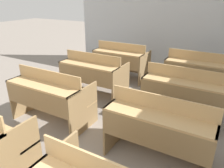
{
  "coord_description": "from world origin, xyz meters",
  "views": [
    {
      "loc": [
        1.59,
        0.33,
        2.04
      ],
      "look_at": [
        0.08,
        2.96,
        0.79
      ],
      "focal_mm": 35.0,
      "sensor_mm": 36.0,
      "label": 1
    }
  ],
  "objects_px": {
    "bench_second_left": "(50,95)",
    "bench_back_right": "(197,72)",
    "bench_third_left": "(93,73)",
    "bench_second_right": "(160,127)",
    "bench_third_right": "(183,92)",
    "bench_back_left": "(121,60)"
  },
  "relations": [
    {
      "from": "bench_second_left",
      "to": "bench_second_right",
      "type": "bearing_deg",
      "value": 0.0
    },
    {
      "from": "bench_third_right",
      "to": "bench_back_right",
      "type": "height_order",
      "value": "same"
    },
    {
      "from": "bench_second_left",
      "to": "bench_third_right",
      "type": "xyz_separation_m",
      "value": [
        1.88,
        1.24,
        0.0
      ]
    },
    {
      "from": "bench_second_right",
      "to": "bench_back_right",
      "type": "distance_m",
      "value": 2.48
    },
    {
      "from": "bench_third_left",
      "to": "bench_back_right",
      "type": "distance_m",
      "value": 2.25
    },
    {
      "from": "bench_third_left",
      "to": "bench_back_left",
      "type": "height_order",
      "value": "same"
    },
    {
      "from": "bench_second_left",
      "to": "bench_back_right",
      "type": "distance_m",
      "value": 3.12
    },
    {
      "from": "bench_second_left",
      "to": "bench_third_right",
      "type": "height_order",
      "value": "same"
    },
    {
      "from": "bench_third_left",
      "to": "bench_second_left",
      "type": "bearing_deg",
      "value": -89.98
    },
    {
      "from": "bench_third_left",
      "to": "bench_second_right",
      "type": "bearing_deg",
      "value": -33.67
    },
    {
      "from": "bench_second_left",
      "to": "bench_back_left",
      "type": "xyz_separation_m",
      "value": [
        0.03,
        2.45,
        0.0
      ]
    },
    {
      "from": "bench_second_left",
      "to": "bench_back_left",
      "type": "distance_m",
      "value": 2.45
    },
    {
      "from": "bench_second_right",
      "to": "bench_back_right",
      "type": "relative_size",
      "value": 1.0
    },
    {
      "from": "bench_third_right",
      "to": "bench_back_left",
      "type": "xyz_separation_m",
      "value": [
        -1.85,
        1.22,
        0.0
      ]
    },
    {
      "from": "bench_third_right",
      "to": "bench_back_left",
      "type": "relative_size",
      "value": 1.0
    },
    {
      "from": "bench_third_left",
      "to": "bench_third_right",
      "type": "bearing_deg",
      "value": -0.4
    },
    {
      "from": "bench_second_right",
      "to": "bench_third_right",
      "type": "relative_size",
      "value": 1.0
    },
    {
      "from": "bench_back_left",
      "to": "bench_back_right",
      "type": "xyz_separation_m",
      "value": [
        1.86,
        0.03,
        0.0
      ]
    },
    {
      "from": "bench_second_right",
      "to": "bench_third_left",
      "type": "relative_size",
      "value": 1.0
    },
    {
      "from": "bench_second_right",
      "to": "bench_back_right",
      "type": "bearing_deg",
      "value": 89.73
    },
    {
      "from": "bench_second_left",
      "to": "bench_third_right",
      "type": "bearing_deg",
      "value": 33.4
    },
    {
      "from": "bench_second_left",
      "to": "bench_third_left",
      "type": "distance_m",
      "value": 1.25
    }
  ]
}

